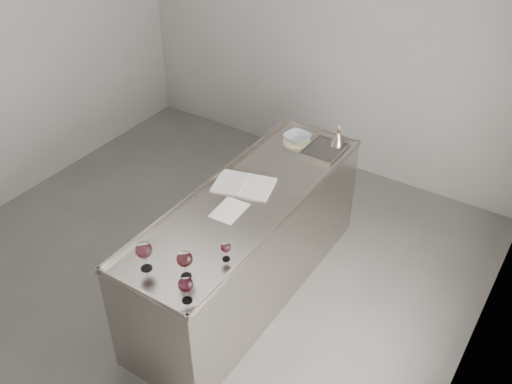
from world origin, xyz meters
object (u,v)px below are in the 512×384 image
Objects in this scene: wine_glass_right at (186,285)px; wine_glass_small at (226,248)px; counter at (249,245)px; wine_funnel at (338,138)px; ceramic_bowl at (297,138)px; wine_glass_left at (144,251)px; wine_glass_middle at (185,260)px; notebook at (244,185)px.

wine_glass_right reaches higher than wine_glass_small.
counter is 1.27m from wine_glass_right.
wine_glass_small is 0.71× the size of wine_funnel.
wine_glass_small reaches higher than ceramic_bowl.
ceramic_bowl is at bearing 89.24° from wine_glass_left.
wine_glass_right is at bearing -75.73° from counter.
ceramic_bowl is (0.03, 1.92, -0.10)m from wine_glass_left.
wine_glass_middle reaches higher than wine_glass_small.
counter is 11.97× the size of wine_glass_middle.
wine_glass_middle reaches higher than notebook.
ceramic_bowl is at bearing 100.56° from wine_glass_right.
wine_glass_left reaches higher than wine_funnel.
notebook is 2.32× the size of ceramic_bowl.
counter is 13.13× the size of wine_glass_right.
wine_funnel reaches higher than notebook.
notebook is at bearing -109.42° from wine_funnel.
counter is 1.22m from wine_funnel.
wine_glass_small reaches higher than notebook.
wine_glass_middle is 2.00m from wine_funnel.
counter is at bearing 111.75° from wine_glass_small.
wine_funnel is at bearing 80.68° from wine_glass_left.
wine_glass_middle is at bearing 130.24° from wine_glass_right.
ceramic_bowl reaches higher than counter.
wine_glass_right reaches higher than ceramic_bowl.
wine_glass_right is at bearing -87.06° from notebook.
wine_glass_right is 0.36× the size of notebook.
wine_glass_left is 0.41m from wine_glass_right.
wine_funnel reaches higher than wine_glass_small.
notebook is (-0.26, 1.04, -0.14)m from wine_glass_middle.
wine_glass_small is at bearing -77.18° from ceramic_bowl.
wine_glass_small is at bearing -68.25° from counter.
counter is 12.25× the size of wine_funnel.
wine_glass_left is 1.06× the size of wine_glass_middle.
ceramic_bowl is at bearing 97.34° from wine_glass_middle.
wine_glass_right is at bearing -11.10° from wine_glass_left.
wine_glass_small is at bearing 92.10° from wine_glass_right.
notebook is (-0.39, 1.20, -0.12)m from wine_glass_right.
wine_funnel is (0.34, 2.08, -0.09)m from wine_glass_left.
wine_glass_right is 0.93× the size of wine_funnel.
counter is 1.06m from ceramic_bowl.
notebook is 1.02m from wine_funnel.
wine_glass_middle is at bearing -81.42° from counter.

